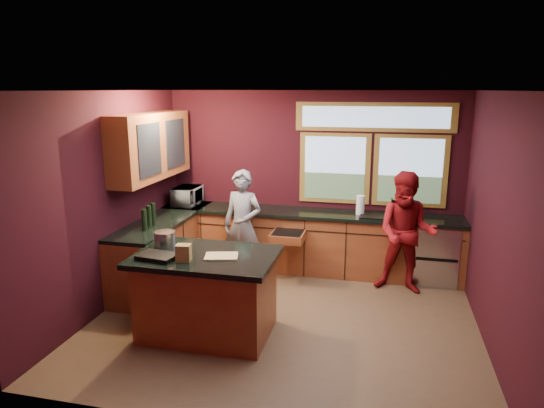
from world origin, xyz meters
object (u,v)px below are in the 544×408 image
(person_grey, at_px, (243,225))
(person_red, at_px, (406,233))
(cutting_board, at_px, (221,256))
(stock_pot, at_px, (165,239))
(island, at_px, (207,294))

(person_grey, height_order, person_red, person_red)
(person_grey, xyz_separation_m, cutting_board, (0.29, -1.75, 0.15))
(stock_pot, bearing_deg, person_red, 29.92)
(island, bearing_deg, cutting_board, -14.04)
(cutting_board, bearing_deg, stock_pot, 165.07)
(island, height_order, person_red, person_red)
(island, distance_m, person_grey, 1.73)
(person_grey, bearing_deg, person_red, 11.36)
(person_grey, height_order, cutting_board, person_grey)
(person_grey, relative_size, cutting_board, 4.58)
(person_grey, distance_m, person_red, 2.29)
(island, xyz_separation_m, person_grey, (-0.09, 1.70, 0.32))
(person_red, bearing_deg, person_grey, -171.40)
(person_grey, relative_size, stock_pot, 6.68)
(person_grey, height_order, stock_pot, person_grey)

